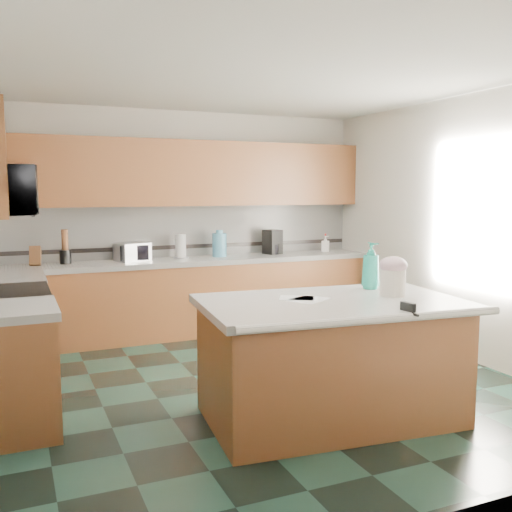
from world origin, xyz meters
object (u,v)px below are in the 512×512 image
soap_bottle_island (371,266)px  knife_block (35,256)px  coffee_maker (272,242)px  island_base (330,363)px  island_top (331,304)px  treat_jar (393,282)px  toaster_oven (132,252)px

soap_bottle_island → knife_block: soap_bottle_island is taller
knife_block → coffee_maker: bearing=10.3°
island_base → island_top: size_ratio=0.95×
island_base → treat_jar: (0.53, -0.04, 0.59)m
treat_jar → coffee_maker: size_ratio=0.66×
soap_bottle_island → treat_jar: bearing=-110.6°
knife_block → coffee_maker: 2.86m
island_top → treat_jar: (0.53, -0.04, 0.13)m
island_top → treat_jar: bearing=1.1°
island_base → island_top: island_top is taller
treat_jar → island_base: bearing=-168.5°
island_base → toaster_oven: 3.16m
toaster_oven → treat_jar: bearing=-87.8°
island_top → treat_jar: treat_jar is taller
island_top → knife_block: bearing=128.7°
island_base → toaster_oven: toaster_oven is taller
knife_block → coffee_maker: size_ratio=0.67×
treat_jar → soap_bottle_island: 0.34m
island_top → soap_bottle_island: soap_bottle_island is taller
island_top → soap_bottle_island: (0.55, 0.29, 0.22)m
island_top → coffee_maker: coffee_maker is taller
island_top → toaster_oven: size_ratio=5.31×
coffee_maker → knife_block: bearing=165.7°
knife_block → toaster_oven: bearing=9.7°
island_base → coffee_maker: (0.91, 3.00, 0.65)m
soap_bottle_island → coffee_maker: 2.73m
knife_block → island_base: bearing=-47.0°
island_base → soap_bottle_island: soap_bottle_island is taller
island_top → knife_block: size_ratio=9.23×
treat_jar → coffee_maker: bearing=98.5°
knife_block → toaster_oven: size_ratio=0.58×
island_base → soap_bottle_island: 0.93m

